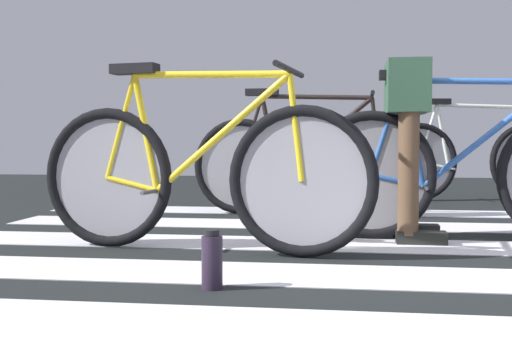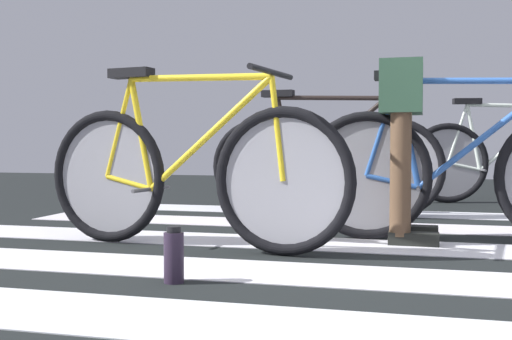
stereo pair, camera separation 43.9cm
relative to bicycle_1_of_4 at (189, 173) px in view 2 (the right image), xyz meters
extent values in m
cube|color=black|center=(1.04, -0.36, -0.40)|extent=(18.00, 14.00, 0.02)
cube|color=silver|center=(1.17, -1.21, -0.38)|extent=(5.20, 0.44, 0.00)
cube|color=silver|center=(1.01, -0.47, -0.38)|extent=(5.20, 0.44, 0.00)
cube|color=silver|center=(0.99, 0.29, -0.38)|extent=(5.20, 0.44, 0.00)
cube|color=silver|center=(1.11, 1.05, -0.38)|extent=(5.20, 0.44, 0.00)
cube|color=silver|center=(1.04, 1.81, -0.38)|extent=(5.20, 0.44, 0.00)
torus|color=black|center=(-0.50, 0.08, -0.03)|extent=(0.72, 0.17, 0.72)
torus|color=black|center=(0.51, -0.08, -0.03)|extent=(0.72, 0.17, 0.72)
cylinder|color=gray|center=(-0.50, 0.08, -0.03)|extent=(0.60, 0.10, 0.61)
cylinder|color=gray|center=(0.51, -0.08, -0.03)|extent=(0.60, 0.10, 0.61)
cylinder|color=yellow|center=(0.05, -0.01, 0.48)|extent=(0.80, 0.16, 0.05)
cylinder|color=yellow|center=(0.11, -0.02, 0.19)|extent=(0.70, 0.14, 0.59)
cylinder|color=yellow|center=(-0.28, 0.04, 0.20)|extent=(0.16, 0.06, 0.59)
cylinder|color=yellow|center=(-0.36, 0.06, -0.06)|extent=(0.29, 0.07, 0.09)
cylinder|color=yellow|center=(-0.42, 0.07, 0.23)|extent=(0.19, 0.05, 0.53)
cylinder|color=yellow|center=(0.48, -0.08, 0.22)|extent=(0.09, 0.04, 0.50)
cube|color=black|center=(-0.34, 0.05, 0.52)|extent=(0.25, 0.13, 0.05)
cylinder|color=black|center=(0.45, -0.07, 0.49)|extent=(0.11, 0.52, 0.03)
cylinder|color=#4C4C51|center=(-0.22, 0.04, -0.09)|extent=(0.07, 0.34, 0.02)
torus|color=black|center=(0.86, 0.51, -0.03)|extent=(0.72, 0.07, 0.72)
cylinder|color=gray|center=(0.86, 0.51, -0.03)|extent=(0.61, 0.02, 0.61)
cylinder|color=#2C59A8|center=(1.42, 0.50, 0.48)|extent=(0.80, 0.05, 0.05)
cylinder|color=#2C59A8|center=(1.48, 0.50, 0.19)|extent=(0.70, 0.05, 0.59)
cylinder|color=#2C59A8|center=(1.08, 0.51, 0.20)|extent=(0.15, 0.04, 0.59)
cylinder|color=#2C59A8|center=(1.00, 0.51, -0.06)|extent=(0.29, 0.03, 0.09)
cylinder|color=#2C59A8|center=(0.94, 0.51, 0.23)|extent=(0.18, 0.03, 0.53)
cube|color=black|center=(1.02, 0.51, 0.52)|extent=(0.24, 0.09, 0.05)
cylinder|color=#4C4C51|center=(1.14, 0.51, -0.09)|extent=(0.03, 0.34, 0.02)
cylinder|color=brown|center=(1.05, 0.65, 0.11)|extent=(0.11, 0.11, 0.89)
cylinder|color=brown|center=(1.04, 0.37, 0.11)|extent=(0.11, 0.11, 0.89)
cube|color=#2C4C38|center=(1.05, 0.51, 0.45)|extent=(0.23, 0.41, 0.28)
cube|color=black|center=(1.12, 0.65, -0.35)|extent=(0.26, 0.10, 0.07)
cube|color=black|center=(1.11, 0.37, -0.35)|extent=(0.26, 0.10, 0.07)
torus|color=black|center=(-0.04, 1.59, -0.03)|extent=(0.72, 0.08, 0.72)
torus|color=black|center=(0.98, 1.55, -0.03)|extent=(0.72, 0.08, 0.72)
cylinder|color=gray|center=(-0.04, 1.59, -0.03)|extent=(0.61, 0.03, 0.61)
cylinder|color=gray|center=(0.98, 1.55, -0.03)|extent=(0.61, 0.03, 0.61)
cylinder|color=black|center=(0.52, 1.57, 0.48)|extent=(0.80, 0.06, 0.05)
cylinder|color=black|center=(0.58, 1.57, 0.19)|extent=(0.70, 0.06, 0.59)
cylinder|color=black|center=(0.18, 1.58, 0.20)|extent=(0.15, 0.04, 0.59)
cylinder|color=black|center=(0.10, 1.59, -0.06)|extent=(0.29, 0.04, 0.09)
cylinder|color=black|center=(0.04, 1.59, 0.23)|extent=(0.19, 0.03, 0.53)
cylinder|color=black|center=(0.95, 1.55, 0.22)|extent=(0.09, 0.03, 0.50)
cube|color=black|center=(0.12, 1.59, 0.52)|extent=(0.24, 0.10, 0.05)
cylinder|color=black|center=(0.92, 1.55, 0.49)|extent=(0.05, 0.52, 0.03)
cylinder|color=#4C4C51|center=(0.24, 1.58, -0.09)|extent=(0.03, 0.34, 0.02)
torus|color=black|center=(1.41, 2.81, -0.03)|extent=(0.71, 0.19, 0.72)
cylinder|color=gray|center=(1.41, 2.81, -0.03)|extent=(0.60, 0.12, 0.61)
cylinder|color=white|center=(1.63, 2.85, 0.20)|extent=(0.16, 0.06, 0.59)
cylinder|color=white|center=(1.55, 2.83, -0.06)|extent=(0.29, 0.08, 0.09)
cylinder|color=white|center=(1.49, 2.82, 0.23)|extent=(0.19, 0.06, 0.53)
cube|color=black|center=(1.57, 2.84, 0.52)|extent=(0.25, 0.13, 0.05)
cylinder|color=#4C4C51|center=(1.68, 2.86, -0.09)|extent=(0.08, 0.34, 0.02)
cylinder|color=#2D2135|center=(0.22, -0.74, -0.29)|extent=(0.08, 0.08, 0.19)
cylinder|color=black|center=(0.22, -0.74, -0.18)|extent=(0.05, 0.05, 0.02)
camera|label=1|loc=(0.67, -2.96, 0.16)|focal=43.32mm
camera|label=2|loc=(1.11, -2.96, 0.16)|focal=43.32mm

